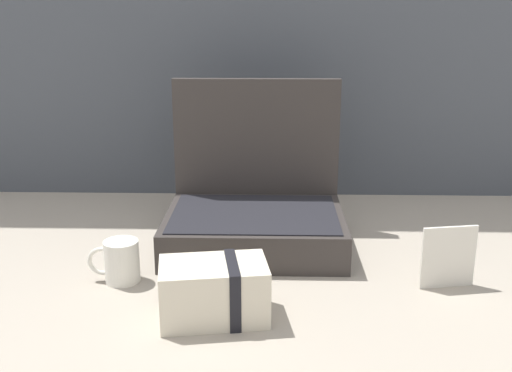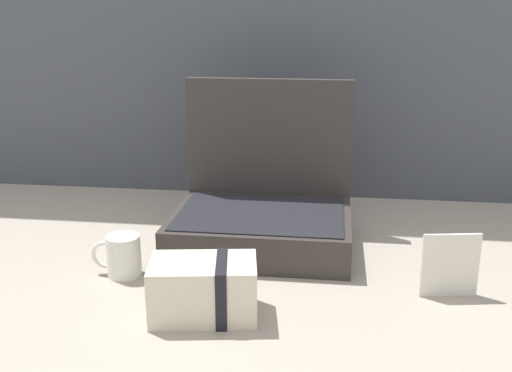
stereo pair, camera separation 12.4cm
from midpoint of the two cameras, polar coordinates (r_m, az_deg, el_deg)
name	(u,v)px [view 2 (the right image)]	position (r m, az deg, el deg)	size (l,w,h in m)	color
ground_plane	(260,270)	(1.32, 3.12, -7.93)	(6.00, 6.00, 0.00)	#9E9384
open_suitcase	(263,210)	(1.45, 3.11, -2.34)	(0.41, 0.33, 0.38)	#332D2B
cream_toiletry_bag	(205,289)	(1.12, -1.60, -9.72)	(0.21, 0.15, 0.11)	beige
coffee_mug	(122,256)	(1.30, -9.80, -6.53)	(0.11, 0.07, 0.09)	silver
info_card_left	(450,265)	(1.26, 20.52, -7.06)	(0.11, 0.01, 0.13)	silver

